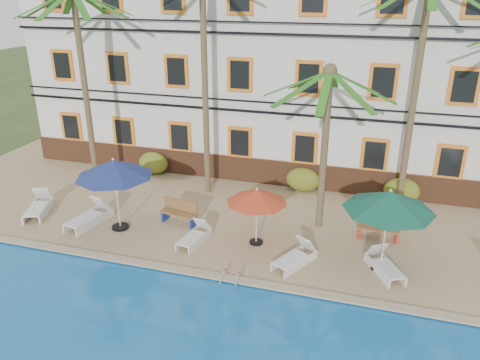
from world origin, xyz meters
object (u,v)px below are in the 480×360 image
(lounger_c, at_px, (195,236))
(pool_ladder, at_px, (231,281))
(lounger_b, at_px, (90,216))
(lounger_e, at_px, (384,265))
(palm_c, at_px, (326,123))
(umbrella_red, at_px, (257,196))
(palm_d, at_px, (419,67))
(umbrella_blue, at_px, (114,169))
(bench_left, at_px, (180,212))
(lounger_d, at_px, (295,257))
(palm_a, at_px, (82,65))
(bench_right, at_px, (379,227))
(lounger_a, at_px, (39,206))
(umbrella_green, at_px, (389,201))
(palm_b, at_px, (204,53))

(lounger_c, bearing_deg, pool_ladder, -44.24)
(lounger_b, distance_m, lounger_e, 11.03)
(palm_c, distance_m, umbrella_red, 3.59)
(palm_d, xyz_separation_m, umbrella_blue, (-10.23, -4.87, -3.36))
(palm_d, height_order, umbrella_red, palm_d)
(palm_d, distance_m, bench_left, 10.50)
(umbrella_blue, height_order, lounger_b, umbrella_blue)
(palm_d, bearing_deg, palm_c, -139.91)
(umbrella_blue, relative_size, lounger_d, 1.56)
(palm_a, relative_size, palm_d, 0.95)
(bench_right, bearing_deg, lounger_b, -169.25)
(lounger_b, bearing_deg, lounger_a, 175.58)
(palm_d, height_order, lounger_b, palm_d)
(palm_d, distance_m, umbrella_green, 5.97)
(palm_a, relative_size, pool_ladder, 11.68)
(umbrella_red, height_order, bench_left, umbrella_red)
(lounger_b, height_order, pool_ladder, lounger_b)
(umbrella_red, xyz_separation_m, bench_right, (4.19, 1.64, -1.38))
(palm_b, height_order, umbrella_green, palm_b)
(bench_right, bearing_deg, lounger_e, -83.64)
(bench_left, relative_size, pool_ladder, 2.10)
(lounger_a, bearing_deg, lounger_b, -4.42)
(lounger_c, height_order, bench_left, bench_left)
(palm_d, relative_size, bench_right, 6.09)
(lounger_b, relative_size, bench_left, 1.35)
(lounger_a, xyz_separation_m, pool_ladder, (8.94, -2.31, -0.30))
(lounger_c, bearing_deg, lounger_d, -5.81)
(umbrella_red, relative_size, lounger_d, 1.19)
(pool_ladder, bearing_deg, umbrella_red, 86.85)
(umbrella_blue, distance_m, lounger_c, 3.82)
(lounger_a, height_order, pool_ladder, lounger_a)
(lounger_d, relative_size, pool_ladder, 2.47)
(umbrella_blue, relative_size, bench_right, 1.91)
(bench_left, bearing_deg, lounger_b, -161.97)
(umbrella_blue, height_order, lounger_c, umbrella_blue)
(palm_c, distance_m, umbrella_green, 3.74)
(lounger_c, relative_size, pool_ladder, 2.29)
(umbrella_blue, bearing_deg, bench_right, 12.14)
(palm_d, bearing_deg, umbrella_red, -137.95)
(palm_a, relative_size, palm_b, 0.90)
(palm_b, relative_size, umbrella_red, 4.40)
(palm_b, distance_m, umbrella_green, 9.42)
(umbrella_blue, relative_size, bench_left, 1.83)
(palm_c, distance_m, umbrella_blue, 7.82)
(palm_b, distance_m, umbrella_red, 6.55)
(palm_c, xyz_separation_m, palm_d, (2.97, 2.50, 1.71))
(umbrella_blue, distance_m, pool_ladder, 6.07)
(pool_ladder, bearing_deg, palm_d, 53.94)
(lounger_d, distance_m, bench_left, 5.12)
(umbrella_blue, bearing_deg, palm_a, 133.67)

